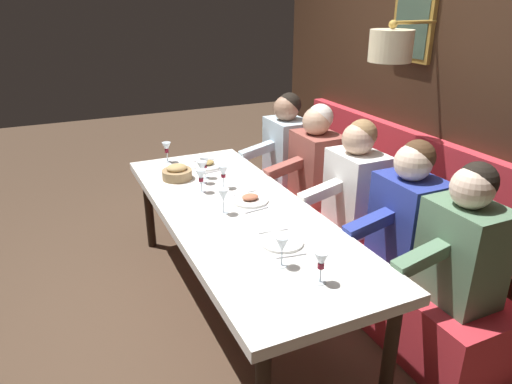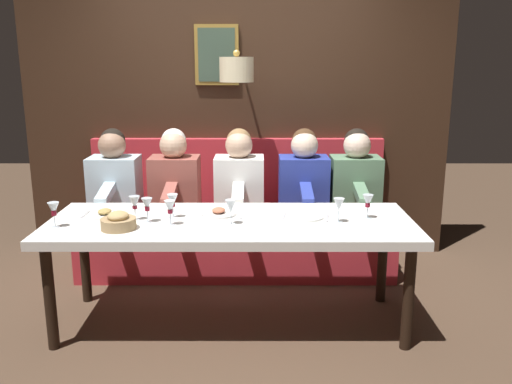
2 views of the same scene
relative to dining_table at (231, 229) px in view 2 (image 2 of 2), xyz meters
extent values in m
plane|color=#4C3828|center=(0.00, 0.00, -0.68)|extent=(12.00, 12.00, 0.00)
cube|color=white|center=(0.00, 0.00, 0.03)|extent=(0.90, 2.42, 0.06)
cylinder|color=black|center=(-0.35, -1.11, -0.34)|extent=(0.07, 0.07, 0.68)
cylinder|color=black|center=(-0.35, 1.11, -0.34)|extent=(0.07, 0.07, 0.68)
cylinder|color=black|center=(0.35, -1.11, -0.34)|extent=(0.07, 0.07, 0.68)
cylinder|color=black|center=(0.35, 1.11, -0.34)|extent=(0.07, 0.07, 0.68)
cube|color=red|center=(0.89, 0.00, -0.45)|extent=(0.52, 2.62, 0.45)
cube|color=#382316|center=(1.48, 0.00, 0.77)|extent=(0.10, 3.82, 2.90)
cube|color=red|center=(1.39, 0.00, 0.09)|extent=(0.10, 2.62, 0.64)
cube|color=olive|center=(1.42, 0.18, 1.14)|extent=(0.04, 0.38, 0.51)
cube|color=#384C3D|center=(1.40, 0.18, 1.14)|extent=(0.01, 0.32, 0.45)
cylinder|color=#B78E3D|center=(1.25, -0.01, 1.16)|extent=(0.35, 0.02, 0.02)
cylinder|color=beige|center=(1.08, -0.01, 1.02)|extent=(0.28, 0.28, 0.20)
sphere|color=#B78E3D|center=(1.08, -0.01, 1.15)|extent=(0.06, 0.06, 0.06)
cube|color=#567A5B|center=(0.89, -0.98, 0.05)|extent=(0.30, 0.40, 0.56)
sphere|color=beige|center=(0.87, -0.98, 0.43)|extent=(0.22, 0.22, 0.22)
sphere|color=black|center=(0.90, -0.98, 0.46)|extent=(0.20, 0.20, 0.20)
cube|color=#567A5B|center=(0.60, -0.98, 0.09)|extent=(0.33, 0.09, 0.14)
cube|color=#283893|center=(0.89, -0.56, 0.05)|extent=(0.30, 0.40, 0.56)
sphere|color=beige|center=(0.87, -0.56, 0.43)|extent=(0.22, 0.22, 0.22)
sphere|color=#4C331E|center=(0.90, -0.56, 0.46)|extent=(0.20, 0.20, 0.20)
cube|color=#283893|center=(0.60, -0.56, 0.09)|extent=(0.33, 0.09, 0.14)
cube|color=white|center=(0.89, -0.03, 0.05)|extent=(0.30, 0.40, 0.56)
sphere|color=#D1A889|center=(0.87, -0.03, 0.43)|extent=(0.22, 0.22, 0.22)
sphere|color=#937047|center=(0.90, -0.03, 0.46)|extent=(0.20, 0.20, 0.20)
cube|color=white|center=(0.60, -0.03, 0.09)|extent=(0.33, 0.09, 0.14)
cube|color=#934C42|center=(0.89, 0.50, 0.05)|extent=(0.30, 0.40, 0.56)
sphere|color=#D1A889|center=(0.87, 0.50, 0.43)|extent=(0.22, 0.22, 0.22)
sphere|color=silver|center=(0.90, 0.50, 0.46)|extent=(0.20, 0.20, 0.20)
cube|color=#934C42|center=(0.60, 0.50, 0.09)|extent=(0.33, 0.09, 0.14)
cube|color=silver|center=(0.89, 0.99, 0.05)|extent=(0.30, 0.40, 0.56)
sphere|color=#A37A60|center=(0.87, 0.99, 0.43)|extent=(0.22, 0.22, 0.22)
sphere|color=black|center=(0.90, 0.99, 0.46)|extent=(0.20, 0.20, 0.20)
cube|color=silver|center=(0.60, 0.99, 0.09)|extent=(0.33, 0.09, 0.14)
cylinder|color=silver|center=(0.13, 0.09, 0.07)|extent=(0.24, 0.24, 0.01)
ellipsoid|color=#B76647|center=(0.13, 0.09, 0.10)|extent=(0.11, 0.09, 0.04)
cube|color=silver|center=(0.11, -0.06, 0.07)|extent=(0.17, 0.04, 0.01)
cube|color=silver|center=(0.15, 0.23, 0.07)|extent=(0.18, 0.04, 0.01)
cylinder|color=silver|center=(0.10, 0.86, 0.07)|extent=(0.24, 0.24, 0.01)
ellipsoid|color=#AD8E4C|center=(0.10, 0.86, 0.10)|extent=(0.11, 0.09, 0.04)
cube|color=silver|center=(0.08, 0.72, 0.07)|extent=(0.17, 0.03, 0.01)
cube|color=silver|center=(0.12, 1.01, 0.07)|extent=(0.18, 0.02, 0.01)
cylinder|color=white|center=(0.05, -0.50, 0.07)|extent=(0.24, 0.24, 0.01)
cube|color=silver|center=(0.03, -0.64, 0.07)|extent=(0.17, 0.04, 0.01)
cube|color=silver|center=(0.07, -0.35, 0.07)|extent=(0.18, 0.04, 0.01)
cylinder|color=silver|center=(-0.11, 0.38, 0.07)|extent=(0.06, 0.06, 0.00)
cylinder|color=silver|center=(-0.11, 0.38, 0.11)|extent=(0.01, 0.01, 0.07)
cone|color=silver|center=(-0.11, 0.38, 0.19)|extent=(0.07, 0.07, 0.08)
cylinder|color=maroon|center=(-0.11, 0.38, 0.16)|extent=(0.03, 0.03, 0.03)
cylinder|color=silver|center=(0.00, 0.63, 0.07)|extent=(0.06, 0.06, 0.00)
cylinder|color=silver|center=(0.00, 0.63, 0.11)|extent=(0.01, 0.01, 0.07)
cone|color=silver|center=(0.00, 0.63, 0.19)|extent=(0.07, 0.07, 0.08)
cylinder|color=maroon|center=(0.00, 0.63, 0.15)|extent=(0.03, 0.03, 0.02)
cylinder|color=silver|center=(-0.05, 0.54, 0.07)|extent=(0.06, 0.06, 0.00)
cylinder|color=silver|center=(-0.05, 0.54, 0.11)|extent=(0.01, 0.01, 0.07)
cone|color=silver|center=(-0.05, 0.54, 0.19)|extent=(0.07, 0.07, 0.08)
cylinder|color=maroon|center=(-0.05, 0.54, 0.16)|extent=(0.03, 0.03, 0.03)
cylinder|color=silver|center=(0.04, -0.91, 0.07)|extent=(0.06, 0.06, 0.00)
cylinder|color=silver|center=(0.04, -0.91, 0.11)|extent=(0.01, 0.01, 0.07)
cone|color=silver|center=(0.04, -0.91, 0.19)|extent=(0.07, 0.07, 0.08)
cylinder|color=maroon|center=(0.04, -0.91, 0.16)|extent=(0.03, 0.03, 0.03)
cylinder|color=silver|center=(-0.10, -0.01, 0.07)|extent=(0.06, 0.06, 0.00)
cylinder|color=silver|center=(-0.10, -0.01, 0.11)|extent=(0.01, 0.01, 0.07)
cone|color=silver|center=(-0.10, -0.01, 0.19)|extent=(0.07, 0.07, 0.08)
cylinder|color=silver|center=(0.05, 0.39, 0.07)|extent=(0.06, 0.06, 0.00)
cylinder|color=silver|center=(0.05, 0.39, 0.11)|extent=(0.01, 0.01, 0.07)
cone|color=silver|center=(0.05, 0.39, 0.19)|extent=(0.07, 0.07, 0.08)
cylinder|color=maroon|center=(0.05, 0.39, 0.15)|extent=(0.03, 0.03, 0.02)
cylinder|color=silver|center=(-0.06, -0.71, 0.07)|extent=(0.06, 0.06, 0.00)
cylinder|color=silver|center=(-0.06, -0.71, 0.11)|extent=(0.01, 0.01, 0.07)
cone|color=silver|center=(-0.06, -0.71, 0.19)|extent=(0.07, 0.07, 0.08)
cylinder|color=silver|center=(-0.16, 1.11, 0.07)|extent=(0.06, 0.06, 0.00)
cylinder|color=silver|center=(-0.16, 1.11, 0.11)|extent=(0.01, 0.01, 0.07)
cone|color=silver|center=(-0.16, 1.11, 0.19)|extent=(0.07, 0.07, 0.08)
cylinder|color=maroon|center=(-0.16, 1.11, 0.16)|extent=(0.03, 0.03, 0.03)
cylinder|color=#9E7F56|center=(-0.20, 0.70, 0.10)|extent=(0.22, 0.22, 0.07)
ellipsoid|color=tan|center=(-0.20, 0.70, 0.15)|extent=(0.15, 0.13, 0.06)
camera|label=1|loc=(-1.02, -2.50, 1.32)|focal=32.83mm
camera|label=2|loc=(-3.45, -0.17, 1.09)|focal=37.98mm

